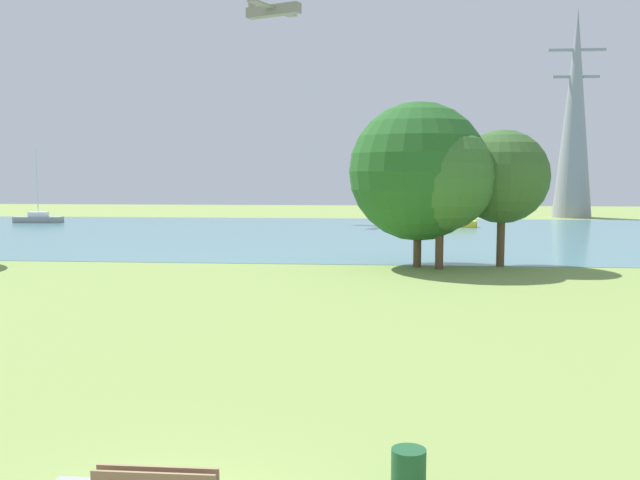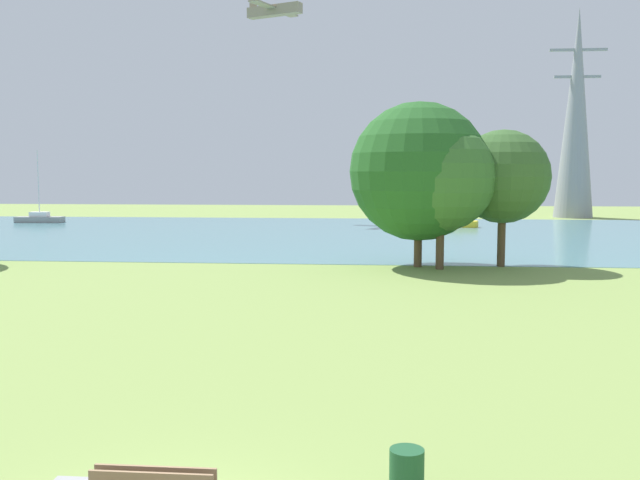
% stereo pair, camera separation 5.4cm
% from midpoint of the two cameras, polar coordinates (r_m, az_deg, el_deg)
% --- Properties ---
extents(ground_plane, '(160.00, 160.00, 0.00)m').
position_cam_midpoint_polar(ground_plane, '(32.01, -0.82, -3.86)').
color(ground_plane, '#7F994C').
extents(litter_bin, '(0.56, 0.56, 0.80)m').
position_cam_midpoint_polar(litter_bin, '(11.96, 7.03, -18.21)').
color(litter_bin, '#1E512D').
rests_on(litter_bin, ground).
extents(water_surface, '(140.00, 40.00, 0.02)m').
position_cam_midpoint_polar(water_surface, '(59.73, 1.90, 0.50)').
color(water_surface, teal).
rests_on(water_surface, ground).
extents(sailboat_yellow, '(5.02, 2.64, 5.67)m').
position_cam_midpoint_polar(sailboat_yellow, '(68.52, 10.51, 1.42)').
color(sailboat_yellow, yellow).
rests_on(sailboat_yellow, water_surface).
extents(sailboat_gray, '(4.90, 1.85, 7.47)m').
position_cam_midpoint_polar(sailboat_gray, '(78.60, -21.82, 1.65)').
color(sailboat_gray, gray).
rests_on(sailboat_gray, water_surface).
extents(tree_west_near, '(7.57, 7.57, 9.03)m').
position_cam_midpoint_polar(tree_west_near, '(38.99, 7.91, 5.50)').
color(tree_west_near, brown).
rests_on(tree_west_near, ground).
extents(tree_mid_shore, '(5.78, 5.78, 7.81)m').
position_cam_midpoint_polar(tree_mid_shore, '(38.22, 9.67, 4.98)').
color(tree_mid_shore, brown).
rests_on(tree_mid_shore, ground).
extents(tree_east_near, '(5.14, 5.14, 7.54)m').
position_cam_midpoint_polar(tree_east_near, '(40.10, 14.47, 4.96)').
color(tree_east_near, brown).
rests_on(tree_east_near, ground).
extents(electricity_pylon, '(6.40, 4.40, 23.80)m').
position_cam_midpoint_polar(electricity_pylon, '(86.95, 19.87, 9.59)').
color(electricity_pylon, gray).
rests_on(electricity_pylon, ground).
extents(light_aircraft, '(6.31, 8.15, 2.10)m').
position_cam_midpoint_polar(light_aircraft, '(79.78, -3.85, 18.03)').
color(light_aircraft, gray).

